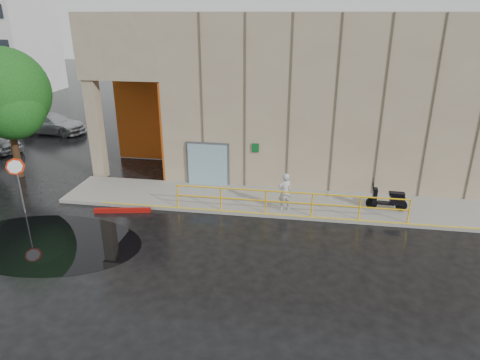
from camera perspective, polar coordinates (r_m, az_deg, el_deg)
The scene contains 11 objects.
ground at distance 16.00m, azimuth -9.79°, elevation -8.89°, with size 120.00×120.00×0.00m, color black.
sidewalk at distance 19.22m, azimuth 5.90°, elevation -2.97°, with size 20.00×3.00×0.15m, color gray.
building at distance 24.26m, azimuth 9.92°, elevation 12.23°, with size 20.00×10.17×8.00m.
guardrail at distance 17.73m, azimuth 6.51°, elevation -3.04°, with size 9.56×0.06×1.03m.
person at distance 18.00m, azimuth 5.99°, elevation -1.60°, with size 0.60×0.40×1.65m, color #B7B7BC.
scooter at distance 19.02m, azimuth 19.17°, elevation -1.68°, with size 1.71×0.63×1.31m.
stop_sign at distance 19.89m, azimuth -27.63°, elevation 0.82°, with size 0.59×0.51×2.47m.
red_curb at distance 19.01m, azimuth -15.40°, elevation -3.92°, with size 2.40×0.18×0.18m, color maroon.
puddle at distance 17.62m, azimuth -24.20°, elevation -7.61°, with size 7.17×4.41×0.01m, color black.
car_c at distance 32.91m, azimuth -23.84°, elevation 6.91°, with size 1.96×4.81×1.40m, color silver.
tree_near at distance 23.90m, azimuth -28.75°, elevation 9.72°, with size 4.35×4.35×6.53m.
Camera 1 is at (4.80, -12.97, 8.05)m, focal length 32.00 mm.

